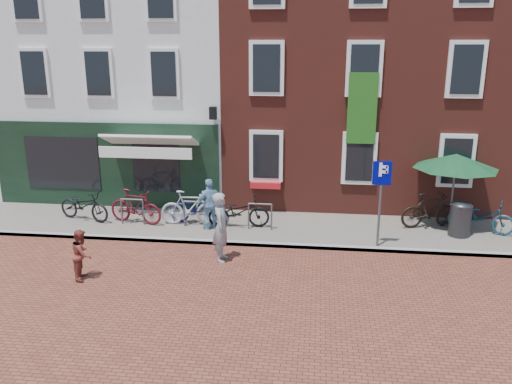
# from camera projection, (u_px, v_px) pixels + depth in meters

# --- Properties ---
(ground) EXTENTS (80.00, 80.00, 0.00)m
(ground) POSITION_uv_depth(u_px,v_px,m) (238.00, 246.00, 14.97)
(ground) COLOR brown
(sidewalk) EXTENTS (24.00, 3.00, 0.10)m
(sidewalk) POSITION_uv_depth(u_px,v_px,m) (277.00, 228.00, 16.27)
(sidewalk) COLOR slate
(sidewalk) RESTS_ON ground
(building_stucco) EXTENTS (8.00, 8.00, 9.00)m
(building_stucco) POSITION_uv_depth(u_px,v_px,m) (140.00, 70.00, 20.98)
(building_stucco) COLOR silver
(building_stucco) RESTS_ON ground
(building_brick_mid) EXTENTS (6.00, 8.00, 10.00)m
(building_brick_mid) POSITION_uv_depth(u_px,v_px,m) (316.00, 58.00, 20.04)
(building_brick_mid) COLOR maroon
(building_brick_mid) RESTS_ON ground
(building_brick_right) EXTENTS (6.00, 8.00, 10.00)m
(building_brick_right) POSITION_uv_depth(u_px,v_px,m) (480.00, 58.00, 19.35)
(building_brick_right) COLOR maroon
(building_brick_right) RESTS_ON ground
(litter_bin) EXTENTS (0.61, 0.61, 1.13)m
(litter_bin) POSITION_uv_depth(u_px,v_px,m) (460.00, 217.00, 15.35)
(litter_bin) COLOR #2F2E30
(litter_bin) RESTS_ON sidewalk
(parking_sign) EXTENTS (0.50, 0.08, 2.43)m
(parking_sign) POSITION_uv_depth(u_px,v_px,m) (381.00, 189.00, 14.26)
(parking_sign) COLOR #4C4C4F
(parking_sign) RESTS_ON sidewalk
(parasol) EXTENTS (2.55, 2.55, 2.36)m
(parasol) POSITION_uv_depth(u_px,v_px,m) (456.00, 158.00, 15.80)
(parasol) COLOR #4C4C4F
(parasol) RESTS_ON sidewalk
(woman) EXTENTS (0.45, 0.69, 1.86)m
(woman) POSITION_uv_depth(u_px,v_px,m) (221.00, 227.00, 13.77)
(woman) COLOR gray
(woman) RESTS_ON ground
(boy) EXTENTS (0.57, 0.68, 1.25)m
(boy) POSITION_uv_depth(u_px,v_px,m) (82.00, 254.00, 12.79)
(boy) COLOR brown
(boy) RESTS_ON ground
(cafe_person) EXTENTS (0.97, 0.86, 1.57)m
(cafe_person) POSITION_uv_depth(u_px,v_px,m) (210.00, 204.00, 15.85)
(cafe_person) COLOR #76A2C2
(cafe_person) RESTS_ON sidewalk
(bicycle_0) EXTENTS (1.98, 1.17, 0.98)m
(bicycle_0) POSITION_uv_depth(u_px,v_px,m) (84.00, 205.00, 16.73)
(bicycle_0) COLOR black
(bicycle_0) RESTS_ON sidewalk
(bicycle_1) EXTENTS (1.89, 0.93, 1.09)m
(bicycle_1) POSITION_uv_depth(u_px,v_px,m) (135.00, 206.00, 16.42)
(bicycle_1) COLOR #510D16
(bicycle_1) RESTS_ON sidewalk
(bicycle_2) EXTENTS (1.93, 0.83, 0.98)m
(bicycle_2) POSITION_uv_depth(u_px,v_px,m) (198.00, 208.00, 16.42)
(bicycle_2) COLOR navy
(bicycle_2) RESTS_ON sidewalk
(bicycle_3) EXTENTS (1.84, 0.59, 1.09)m
(bicycle_3) POSITION_uv_depth(u_px,v_px,m) (190.00, 208.00, 16.30)
(bicycle_3) COLOR #B5B5B8
(bicycle_3) RESTS_ON sidewalk
(bicycle_4) EXTENTS (1.94, 0.87, 0.98)m
(bicycle_4) POSITION_uv_depth(u_px,v_px,m) (239.00, 212.00, 16.10)
(bicycle_4) COLOR black
(bicycle_4) RESTS_ON sidewalk
(bicycle_5) EXTENTS (1.89, 0.96, 1.09)m
(bicycle_5) POSITION_uv_depth(u_px,v_px,m) (430.00, 210.00, 16.04)
(bicycle_5) COLOR black
(bicycle_5) RESTS_ON sidewalk
(bicycle_6) EXTENTS (1.98, 1.25, 0.98)m
(bicycle_6) POSITION_uv_depth(u_px,v_px,m) (481.00, 216.00, 15.65)
(bicycle_6) COLOR navy
(bicycle_6) RESTS_ON sidewalk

